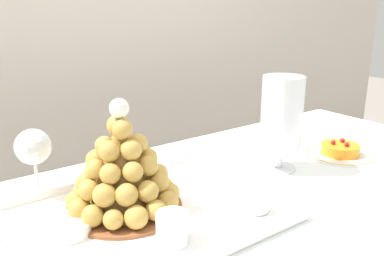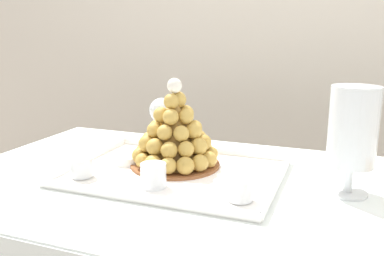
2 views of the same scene
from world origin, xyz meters
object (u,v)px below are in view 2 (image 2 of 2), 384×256
at_px(serving_tray, 175,173).
at_px(wine_glass, 162,111).
at_px(dessert_cup_mid_left, 153,176).
at_px(croquembouche, 175,135).
at_px(macaron_goblet, 353,130).
at_px(dessert_cup_centre, 240,190).
at_px(creme_brulee_ramekin, 130,158).
at_px(dessert_cup_left, 82,168).

bearing_deg(serving_tray, wine_glass, 121.91).
bearing_deg(dessert_cup_mid_left, serving_tray, 87.74).
bearing_deg(wine_glass, dessert_cup_mid_left, -68.14).
bearing_deg(dessert_cup_mid_left, croquembouche, 94.81).
height_order(serving_tray, macaron_goblet, macaron_goblet).
xyz_separation_m(dessert_cup_mid_left, wine_glass, (-0.14, 0.36, 0.09)).
xyz_separation_m(croquembouche, wine_glass, (-0.13, 0.19, 0.02)).
xyz_separation_m(serving_tray, dessert_cup_centre, (0.21, -0.12, 0.03)).
bearing_deg(creme_brulee_ramekin, dessert_cup_left, -111.39).
height_order(dessert_cup_centre, creme_brulee_ramekin, dessert_cup_centre).
bearing_deg(dessert_cup_centre, croquembouche, 143.61).
xyz_separation_m(serving_tray, creme_brulee_ramekin, (-0.16, 0.03, 0.02)).
relative_size(dessert_cup_centre, wine_glass, 0.35).
xyz_separation_m(dessert_cup_left, macaron_goblet, (0.65, 0.14, 0.13)).
xyz_separation_m(serving_tray, dessert_cup_left, (-0.21, -0.12, 0.03)).
bearing_deg(dessert_cup_left, dessert_cup_mid_left, -0.53).
distance_m(dessert_cup_left, dessert_cup_mid_left, 0.21).
bearing_deg(wine_glass, serving_tray, -58.09).
relative_size(macaron_goblet, wine_glass, 1.56).
distance_m(croquembouche, dessert_cup_left, 0.27).
height_order(dessert_cup_mid_left, dessert_cup_centre, dessert_cup_mid_left).
relative_size(serving_tray, dessert_cup_left, 9.65).
relative_size(dessert_cup_centre, creme_brulee_ramekin, 0.57).
height_order(dessert_cup_left, dessert_cup_mid_left, dessert_cup_mid_left).
distance_m(serving_tray, croquembouche, 0.11).
height_order(croquembouche, dessert_cup_mid_left, croquembouche).
bearing_deg(dessert_cup_centre, serving_tray, 150.27).
xyz_separation_m(creme_brulee_ramekin, macaron_goblet, (0.59, -0.01, 0.14)).
relative_size(croquembouche, wine_glass, 1.51).
height_order(serving_tray, dessert_cup_left, dessert_cup_left).
height_order(serving_tray, creme_brulee_ramekin, creme_brulee_ramekin).
height_order(dessert_cup_mid_left, wine_glass, wine_glass).
relative_size(dessert_cup_mid_left, creme_brulee_ramekin, 0.62).
relative_size(croquembouche, dessert_cup_mid_left, 3.98).
xyz_separation_m(croquembouche, dessert_cup_left, (-0.19, -0.17, -0.07)).
bearing_deg(croquembouche, dessert_cup_centre, -36.39).
bearing_deg(creme_brulee_ramekin, macaron_goblet, -0.88).
relative_size(serving_tray, dessert_cup_mid_left, 8.89).
bearing_deg(dessert_cup_left, croquembouche, 40.71).
xyz_separation_m(dessert_cup_mid_left, dessert_cup_centre, (0.22, -0.00, -0.00)).
height_order(dessert_cup_mid_left, creme_brulee_ramekin, dessert_cup_mid_left).
height_order(dessert_cup_centre, macaron_goblet, macaron_goblet).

